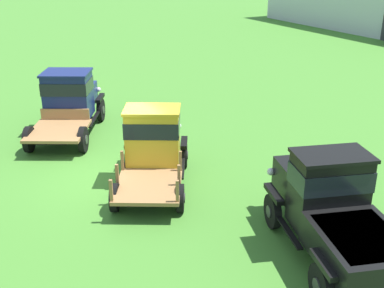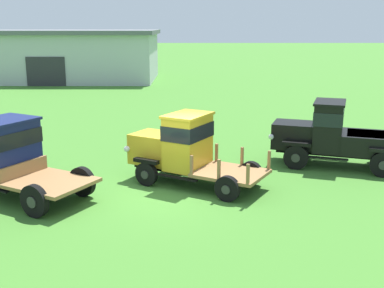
% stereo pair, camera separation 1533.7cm
% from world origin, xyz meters
% --- Properties ---
extents(ground_plane, '(240.00, 240.00, 0.00)m').
position_xyz_m(ground_plane, '(0.00, 0.00, 0.00)').
color(ground_plane, '#3D7528').
extents(farm_shed, '(25.10, 10.27, 4.49)m').
position_xyz_m(farm_shed, '(-14.89, 30.80, 2.26)').
color(farm_shed, '#B2B7BC').
rests_on(farm_shed, ground).
extents(vintage_truck_foreground_near, '(5.25, 3.96, 2.31)m').
position_xyz_m(vintage_truck_foreground_near, '(-4.81, 0.01, 1.21)').
color(vintage_truck_foreground_near, black).
rests_on(vintage_truck_foreground_near, ground).
extents(vintage_truck_second_in_line, '(4.74, 3.64, 2.28)m').
position_xyz_m(vintage_truck_second_in_line, '(0.54, 1.07, 1.15)').
color(vintage_truck_second_in_line, black).
rests_on(vintage_truck_second_in_line, ground).
extents(vintage_truck_midrow_center, '(4.92, 3.14, 2.35)m').
position_xyz_m(vintage_truck_midrow_center, '(6.01, 2.95, 1.14)').
color(vintage_truck_midrow_center, black).
rests_on(vintage_truck_midrow_center, ground).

